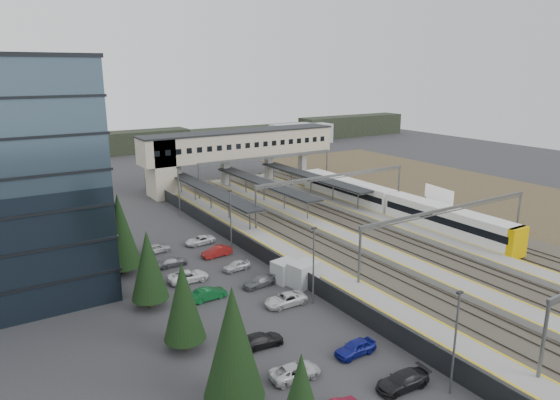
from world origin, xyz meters
TOP-DOWN VIEW (x-y plane):
  - ground at (0.00, 0.00)m, footprint 220.00×220.00m
  - conifer_row at (-22.00, -3.86)m, footprint 4.42×49.82m
  - car_park at (-13.36, -6.84)m, footprint 10.55×44.48m
  - lampposts at (-8.00, 1.25)m, footprint 0.50×53.25m
  - fence at (-6.50, 5.00)m, footprint 0.08×90.00m
  - relay_cabin_near at (-6.20, -3.84)m, footprint 3.48×2.83m
  - relay_cabin_far at (-7.36, -1.84)m, footprint 2.94×2.60m
  - rail_corridor at (9.34, 5.00)m, footprint 34.00×90.00m
  - canopies at (7.00, 27.00)m, footprint 23.10×30.00m
  - footbridge at (7.70, 42.00)m, footprint 40.40×6.40m
  - gantries at (12.00, 3.00)m, footprint 28.40×62.28m
  - train at (20.00, 9.16)m, footprint 3.12×43.36m
  - billboard at (25.33, 4.86)m, footprint 0.98×6.11m
  - scrub_east at (45.00, 5.00)m, footprint 34.00×120.00m
  - treeline_far at (23.81, 92.28)m, footprint 170.00×19.00m

SIDE VIEW (x-z plane):
  - ground at x=0.00m, z-range 0.00..0.00m
  - scrub_east at x=45.00m, z-range 0.00..0.06m
  - rail_corridor at x=9.34m, z-range -0.17..0.75m
  - car_park at x=-13.36m, z-range -0.04..1.24m
  - fence at x=-6.50m, z-range 0.00..2.00m
  - relay_cabin_far at x=-7.36m, z-range 0.00..2.38m
  - relay_cabin_near at x=-6.20m, z-range 0.00..2.59m
  - train at x=20.00m, z-range 0.27..4.19m
  - treeline_far at x=23.81m, z-range -0.55..6.45m
  - billboard at x=25.33m, z-range 0.91..6.16m
  - canopies at x=7.00m, z-range 2.28..5.56m
  - lampposts at x=-8.00m, z-range 0.30..8.37m
  - conifer_row at x=-22.00m, z-range 0.09..9.59m
  - gantries at x=12.00m, z-range 2.41..9.58m
  - footbridge at x=7.70m, z-range 2.33..13.53m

